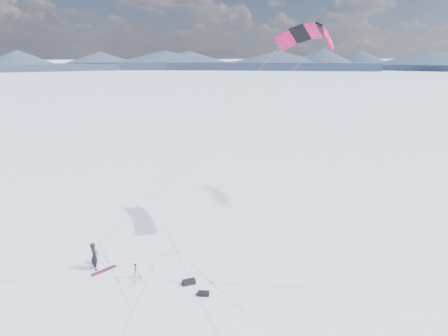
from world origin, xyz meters
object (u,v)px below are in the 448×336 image
object	(u,v)px
gear_bag_b	(203,293)
snowboard	(104,270)
snowkiter	(96,269)
tripod	(136,271)
gear_bag_a	(189,282)

from	to	relation	value
gear_bag_b	snowboard	bearing A→B (deg)	163.28
snowkiter	gear_bag_b	size ratio (longest dim) A/B	2.57
snowboard	gear_bag_b	distance (m)	6.75
snowboard	gear_bag_b	bearing A→B (deg)	-64.92
snowkiter	tripod	bearing A→B (deg)	-146.59
gear_bag_b	snowkiter	bearing A→B (deg)	163.31
tripod	gear_bag_a	bearing A→B (deg)	-29.51
snowboard	gear_bag_b	xyz separation A→B (m)	(5.42, -4.02, 0.10)
snowboard	tripod	size ratio (longest dim) A/B	1.28
gear_bag_b	tripod	bearing A→B (deg)	168.54
snowkiter	gear_bag_a	world-z (taller)	snowkiter
snowkiter	gear_bag_b	bearing A→B (deg)	-139.96
snowboard	gear_bag_a	bearing A→B (deg)	-58.05
gear_bag_a	gear_bag_b	distance (m)	1.40
tripod	snowboard	bearing A→B (deg)	122.40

